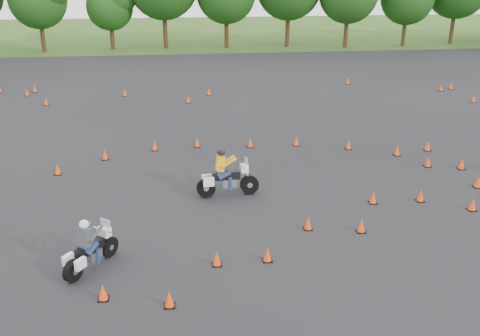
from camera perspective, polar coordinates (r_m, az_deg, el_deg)
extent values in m
plane|color=#2D5119|center=(17.51, 1.48, -8.49)|extent=(140.00, 140.00, 0.00)
plane|color=black|center=(22.85, -0.56, -0.94)|extent=(62.00, 62.00, 0.00)
cone|color=#FF410A|center=(21.00, 14.02, -3.08)|extent=(0.26, 0.26, 0.45)
cone|color=#FF410A|center=(36.10, -20.01, 6.66)|extent=(0.26, 0.26, 0.45)
cone|color=#FF410A|center=(37.08, -12.20, 7.86)|extent=(0.26, 0.26, 0.45)
cone|color=#FF410A|center=(18.78, 12.82, -6.05)|extent=(0.26, 0.26, 0.45)
cone|color=#FF410A|center=(26.58, 11.50, 2.44)|extent=(0.26, 0.26, 0.45)
cone|color=#FF410A|center=(25.31, 19.42, 0.63)|extent=(0.26, 0.26, 0.45)
cone|color=#FF410A|center=(40.23, 20.67, 8.02)|extent=(0.26, 0.26, 0.45)
cone|color=#FF410A|center=(39.10, -21.79, 7.50)|extent=(0.26, 0.26, 0.45)
cone|color=#FF410A|center=(26.71, 6.03, 2.86)|extent=(0.26, 0.26, 0.45)
cone|color=#FF410A|center=(16.50, -2.50, -9.63)|extent=(0.26, 0.26, 0.45)
cone|color=#FF410A|center=(24.32, -18.89, -0.16)|extent=(0.26, 0.26, 0.45)
cone|color=#FF410A|center=(14.88, -7.56, -13.71)|extent=(0.26, 0.26, 0.45)
cone|color=#FF410A|center=(37.77, 23.67, 6.77)|extent=(0.26, 0.26, 0.45)
cone|color=#FF410A|center=(16.71, 2.95, -9.19)|extent=(0.26, 0.26, 0.45)
cone|color=#FF410A|center=(18.64, 7.28, -5.87)|extent=(0.26, 0.26, 0.45)
cone|color=#FF410A|center=(23.79, 24.04, -1.40)|extent=(0.26, 0.26, 0.45)
cone|color=#FF410A|center=(39.98, -21.05, 7.89)|extent=(0.26, 0.26, 0.45)
cone|color=#FF410A|center=(34.68, -5.54, 7.30)|extent=(0.26, 0.26, 0.45)
cone|color=#FF410A|center=(15.47, -14.42, -12.74)|extent=(0.26, 0.26, 0.45)
cone|color=#FF410A|center=(26.33, 1.11, 2.70)|extent=(0.26, 0.26, 0.45)
cone|color=#FF410A|center=(26.23, -9.09, 2.35)|extent=(0.26, 0.26, 0.45)
cone|color=#FF410A|center=(26.46, -4.60, 2.73)|extent=(0.26, 0.26, 0.45)
cone|color=#FF410A|center=(25.49, -14.21, 1.36)|extent=(0.26, 0.26, 0.45)
cone|color=#FF410A|center=(27.43, 19.40, 2.22)|extent=(0.26, 0.26, 0.45)
cone|color=#FF410A|center=(40.53, 11.46, 9.07)|extent=(0.26, 0.26, 0.45)
cone|color=#FF410A|center=(36.55, -3.34, 8.11)|extent=(0.26, 0.26, 0.45)
cone|color=#FF410A|center=(40.73, -24.26, 7.66)|extent=(0.26, 0.26, 0.45)
cone|color=#FF410A|center=(21.61, 23.56, -3.60)|extent=(0.26, 0.26, 0.45)
cone|color=#FF410A|center=(21.66, 18.71, -2.83)|extent=(0.26, 0.26, 0.45)
cone|color=#FF410A|center=(40.99, 21.58, 8.13)|extent=(0.26, 0.26, 0.45)
cone|color=#FF410A|center=(26.29, 16.42, 1.76)|extent=(0.26, 0.26, 0.45)
cone|color=#FF410A|center=(25.56, 22.57, 0.38)|extent=(0.26, 0.26, 0.45)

